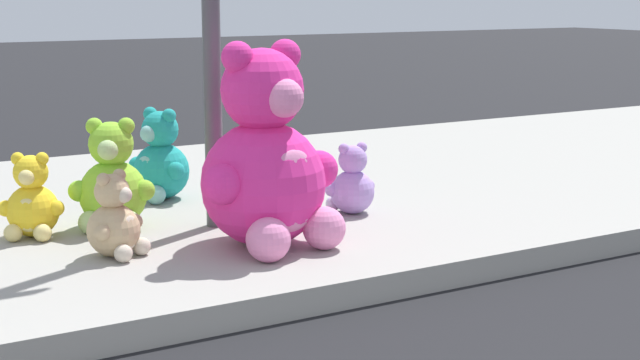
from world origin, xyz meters
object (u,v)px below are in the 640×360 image
Objects in this scene: plush_teal at (159,163)px; plush_lime at (112,184)px; plush_white at (258,166)px; plush_yellow at (32,203)px; plush_tan at (115,223)px; plush_lavender at (352,185)px; plush_pink_large at (267,165)px.

plush_lime is at bearing -130.80° from plush_teal.
plush_teal reaches higher than plush_white.
plush_yellow is at bearing -172.45° from plush_white.
plush_lavender is at bearing 7.51° from plush_tan.
plush_lavender is 2.01m from plush_yellow.
plush_white is (0.49, 1.10, -0.23)m from plush_pink_large.
plush_tan is at bearing -172.49° from plush_lavender.
plush_tan is (-0.74, -1.27, -0.07)m from plush_teal.
plush_lavender is (0.36, -0.65, -0.05)m from plush_white.
plush_pink_large is 2.45× the size of plush_tan.
plush_white is at bearing 33.60° from plush_tan.
plush_teal reaches higher than plush_lavender.
plush_pink_large is at bearing -114.22° from plush_white.
plush_white reaches higher than plush_yellow.
plush_pink_large is 2.31× the size of plush_yellow.
plush_teal is 1.27× the size of plush_yellow.
plush_tan is at bearing 164.67° from plush_pink_large.
plush_white is at bearing 12.13° from plush_lime.
plush_lime is 1.45× the size of plush_lavender.
plush_teal is 1.20m from plush_yellow.
plush_pink_large is at bearing -53.86° from plush_lime.
plush_lime is at bearing 164.42° from plush_lavender.
plush_white is 0.94× the size of plush_teal.
plush_pink_large is 1.94× the size of plush_white.
plush_white is at bearing 118.68° from plush_lavender.
plush_white is 1.28× the size of plush_lavender.
plush_lavender is (1.48, -0.41, -0.08)m from plush_lime.
plush_white is at bearing 65.78° from plush_pink_large.
plush_tan is (-1.32, -0.87, -0.05)m from plush_white.
plush_lime is 1.06× the size of plush_teal.
plush_lime is 1.54m from plush_lavender.
plush_pink_large is 1.45m from plush_yellow.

